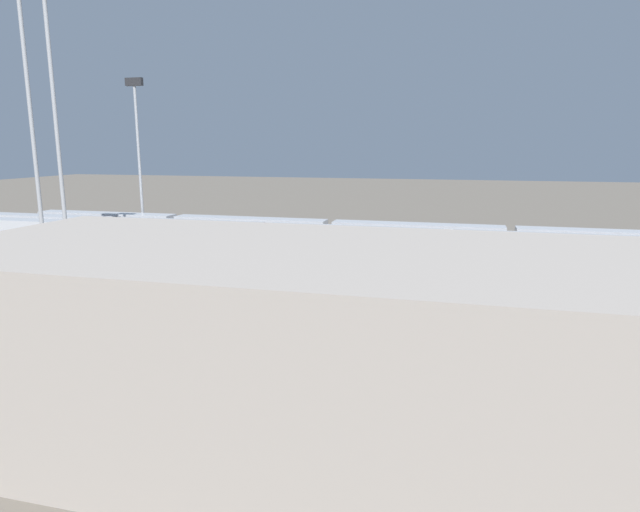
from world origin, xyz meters
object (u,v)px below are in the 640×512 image
object	(u,v)px
train_on_track_2	(395,255)
light_mast_0	(138,139)
train_on_track_1	(353,246)
train_on_track_0	(416,242)
light_mast_1	(54,103)
light_mast_3	(29,103)
maintenance_shed	(339,351)

from	to	relation	value
train_on_track_2	light_mast_0	bearing A→B (deg)	-17.77
train_on_track_1	train_on_track_0	bearing A→B (deg)	-147.40
train_on_track_0	light_mast_1	xyz separation A→B (m)	(37.23, 22.48, 17.33)
train_on_track_1	light_mast_3	world-z (taller)	light_mast_3
maintenance_shed	train_on_track_2	bearing A→B (deg)	-87.44
train_on_track_2	light_mast_1	size ratio (longest dim) A/B	3.74
train_on_track_1	light_mast_1	world-z (taller)	light_mast_1
train_on_track_0	train_on_track_2	xyz separation A→B (m)	(1.67, 10.00, 0.02)
light_mast_1	maintenance_shed	xyz separation A→B (m)	(-37.27, 25.77, -14.71)
train_on_track_0	light_mast_3	distance (m)	49.08
maintenance_shed	train_on_track_1	bearing A→B (deg)	-79.70
light_mast_0	train_on_track_0	bearing A→B (deg)	175.31
train_on_track_2	maintenance_shed	distance (m)	38.38
train_on_track_2	train_on_track_0	bearing A→B (deg)	-99.47
train_on_track_0	train_on_track_2	size ratio (longest dim) A/B	1.00
train_on_track_2	light_mast_0	world-z (taller)	light_mast_0
light_mast_3	light_mast_1	bearing A→B (deg)	-153.72
light_mast_3	maintenance_shed	bearing A→B (deg)	147.96
light_mast_0	light_mast_1	world-z (taller)	light_mast_1
light_mast_1	maintenance_shed	world-z (taller)	light_mast_1
train_on_track_1	train_on_track_2	bearing A→B (deg)	140.88
train_on_track_1	maintenance_shed	bearing A→B (deg)	100.30
light_mast_1	light_mast_3	world-z (taller)	light_mast_1
train_on_track_0	train_on_track_1	bearing A→B (deg)	32.60
maintenance_shed	light_mast_0	bearing A→B (deg)	-49.54
train_on_track_0	maintenance_shed	bearing A→B (deg)	90.05
train_on_track_1	maintenance_shed	xyz separation A→B (m)	(-7.86, 43.26, 2.63)
train_on_track_0	light_mast_1	world-z (taller)	light_mast_1
train_on_track_1	light_mast_1	bearing A→B (deg)	30.73
train_on_track_0	maintenance_shed	xyz separation A→B (m)	(-0.04, 48.26, 2.62)
train_on_track_0	light_mast_0	xyz separation A→B (m)	(44.20, -3.63, 13.94)
light_mast_0	light_mast_1	size ratio (longest dim) A/B	0.80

